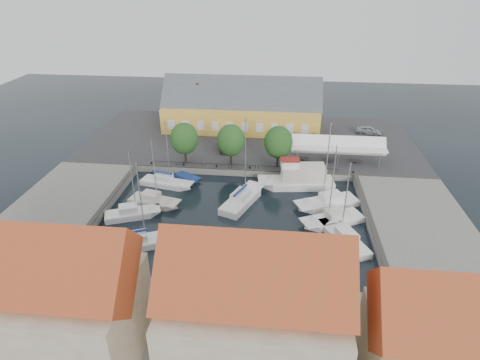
# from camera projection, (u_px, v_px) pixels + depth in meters

# --- Properties ---
(ground) EXTENTS (140.00, 140.00, 0.00)m
(ground) POSITION_uv_depth(u_px,v_px,m) (235.00, 212.00, 50.65)
(ground) COLOR black
(ground) RESTS_ON ground
(north_quay) EXTENTS (56.00, 26.00, 1.00)m
(north_quay) POSITION_uv_depth(u_px,v_px,m) (250.00, 141.00, 70.69)
(north_quay) COLOR #2D2D30
(north_quay) RESTS_ON ground
(west_quay) EXTENTS (12.00, 24.00, 1.00)m
(west_quay) POSITION_uv_depth(u_px,v_px,m) (61.00, 208.00, 50.70)
(west_quay) COLOR slate
(west_quay) RESTS_ON ground
(east_quay) EXTENTS (12.00, 24.00, 1.00)m
(east_quay) POSITION_uv_depth(u_px,v_px,m) (421.00, 228.00, 46.62)
(east_quay) COLOR slate
(east_quay) RESTS_ON ground
(south_bank) EXTENTS (56.00, 14.00, 1.00)m
(south_bank) POSITION_uv_depth(u_px,v_px,m) (205.00, 347.00, 31.92)
(south_bank) COLOR slate
(south_bank) RESTS_ON ground
(quay_edge_fittings) EXTENTS (56.00, 24.72, 0.40)m
(quay_edge_fittings) POSITION_uv_depth(u_px,v_px,m) (239.00, 187.00, 54.34)
(quay_edge_fittings) COLOR #383533
(quay_edge_fittings) RESTS_ON north_quay
(warehouse) EXTENTS (28.56, 14.00, 9.55)m
(warehouse) POSITION_uv_depth(u_px,v_px,m) (239.00, 109.00, 73.83)
(warehouse) COLOR gold
(warehouse) RESTS_ON north_quay
(tent_canopy) EXTENTS (14.00, 4.00, 2.83)m
(tent_canopy) POSITION_uv_depth(u_px,v_px,m) (338.00, 146.00, 60.42)
(tent_canopy) COLOR white
(tent_canopy) RESTS_ON north_quay
(quay_trees) EXTENTS (18.20, 4.20, 6.30)m
(quay_trees) POSITION_uv_depth(u_px,v_px,m) (231.00, 140.00, 59.15)
(quay_trees) COLOR black
(quay_trees) RESTS_ON north_quay
(car_silver) EXTENTS (4.75, 2.82, 1.52)m
(car_silver) POSITION_uv_depth(u_px,v_px,m) (369.00, 130.00, 71.74)
(car_silver) COLOR #9FA2A6
(car_silver) RESTS_ON north_quay
(car_red) EXTENTS (2.54, 4.80, 1.50)m
(car_red) POSITION_uv_depth(u_px,v_px,m) (224.00, 145.00, 65.69)
(car_red) COLOR #571313
(car_red) RESTS_ON north_quay
(center_sailboat) EXTENTS (5.62, 8.97, 12.07)m
(center_sailboat) POSITION_uv_depth(u_px,v_px,m) (242.00, 201.00, 52.53)
(center_sailboat) COLOR white
(center_sailboat) RESTS_ON ground
(trawler) EXTENTS (11.01, 4.39, 5.00)m
(trawler) POSITION_uv_depth(u_px,v_px,m) (299.00, 180.00, 56.32)
(trawler) COLOR white
(trawler) RESTS_ON ground
(east_boat_a) EXTENTS (8.75, 5.92, 11.92)m
(east_boat_a) POSITION_uv_depth(u_px,v_px,m) (328.00, 204.00, 52.05)
(east_boat_a) COLOR white
(east_boat_a) RESTS_ON ground
(east_boat_b) EXTENTS (8.13, 5.72, 10.83)m
(east_boat_b) POSITION_uv_depth(u_px,v_px,m) (334.00, 221.00, 48.51)
(east_boat_b) COLOR white
(east_boat_b) RESTS_ON ground
(east_boat_c) EXTENTS (5.44, 7.99, 10.06)m
(east_boat_c) POSITION_uv_depth(u_px,v_px,m) (344.00, 240.00, 45.03)
(east_boat_c) COLOR white
(east_boat_c) RESTS_ON ground
(west_boat_a) EXTENTS (7.94, 3.74, 10.35)m
(west_boat_a) POSITION_uv_depth(u_px,v_px,m) (166.00, 184.00, 56.93)
(west_boat_a) COLOR white
(west_boat_a) RESTS_ON ground
(west_boat_b) EXTENTS (7.13, 3.85, 9.58)m
(west_boat_b) POSITION_uv_depth(u_px,v_px,m) (153.00, 202.00, 52.34)
(west_boat_b) COLOR beige
(west_boat_b) RESTS_ON ground
(west_boat_c) EXTENTS (7.03, 4.46, 9.41)m
(west_boat_c) POSITION_uv_depth(u_px,v_px,m) (131.00, 215.00, 49.65)
(west_boat_c) COLOR white
(west_boat_c) RESTS_ON ground
(west_boat_d) EXTENTS (8.01, 5.24, 10.56)m
(west_boat_d) POSITION_uv_depth(u_px,v_px,m) (139.00, 244.00, 44.38)
(west_boat_d) COLOR white
(west_boat_d) RESTS_ON ground
(launch_sw) EXTENTS (5.30, 5.27, 0.98)m
(launch_sw) POSITION_uv_depth(u_px,v_px,m) (96.00, 261.00, 42.01)
(launch_sw) COLOR white
(launch_sw) RESTS_ON ground
(launch_nw) EXTENTS (4.24, 3.33, 0.88)m
(launch_nw) POSITION_uv_depth(u_px,v_px,m) (187.00, 178.00, 58.73)
(launch_nw) COLOR navy
(launch_nw) RESTS_ON ground
(townhouses) EXTENTS (36.30, 8.50, 12.00)m
(townhouses) POSITION_uv_depth(u_px,v_px,m) (223.00, 323.00, 27.30)
(townhouses) COLOR beige
(townhouses) RESTS_ON south_bank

